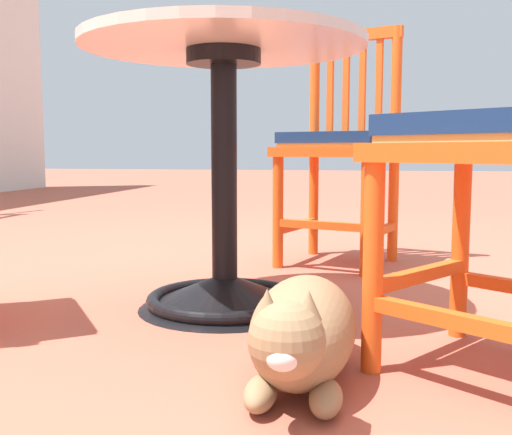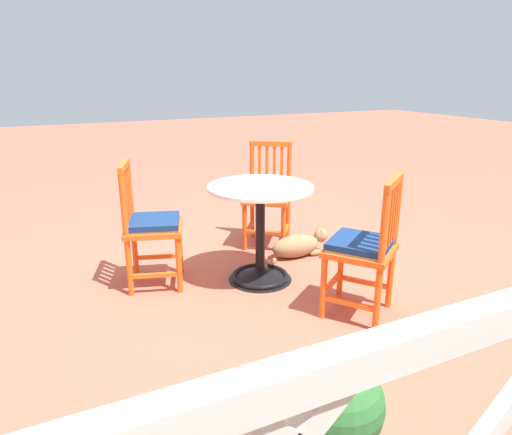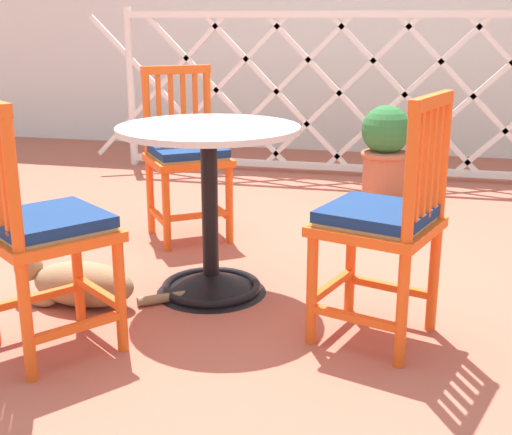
# 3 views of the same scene
# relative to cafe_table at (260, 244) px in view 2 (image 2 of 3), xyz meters

# --- Properties ---
(ground_plane) EXTENTS (24.00, 24.00, 0.00)m
(ground_plane) POSITION_rel_cafe_table_xyz_m (0.09, 0.07, -0.28)
(ground_plane) COLOR #AD5642
(cafe_table) EXTENTS (0.76, 0.76, 0.73)m
(cafe_table) POSITION_rel_cafe_table_xyz_m (0.00, 0.00, 0.00)
(cafe_table) COLOR black
(cafe_table) RESTS_ON ground_plane
(orange_chair_facing_out) EXTENTS (0.50, 0.50, 0.91)m
(orange_chair_facing_out) POSITION_rel_cafe_table_xyz_m (0.74, -0.28, 0.16)
(orange_chair_facing_out) COLOR #EA5619
(orange_chair_facing_out) RESTS_ON ground_plane
(orange_chair_tucked_in) EXTENTS (0.56, 0.56, 0.91)m
(orange_chair_tucked_in) POSITION_rel_cafe_table_xyz_m (-0.36, 0.73, 0.16)
(orange_chair_tucked_in) COLOR #EA5619
(orange_chair_tucked_in) RESTS_ON ground_plane
(orange_chair_by_planter) EXTENTS (0.56, 0.56, 0.91)m
(orange_chair_by_planter) POSITION_rel_cafe_table_xyz_m (-0.39, -0.65, 0.16)
(orange_chair_by_planter) COLOR #EA5619
(orange_chair_by_planter) RESTS_ON ground_plane
(tabby_cat) EXTENTS (0.73, 0.28, 0.23)m
(tabby_cat) POSITION_rel_cafe_table_xyz_m (-0.51, -0.27, -0.19)
(tabby_cat) COLOR #8E704C
(tabby_cat) RESTS_ON ground_plane
(terracotta_planter) EXTENTS (0.32, 0.32, 0.62)m
(terracotta_planter) POSITION_rel_cafe_table_xyz_m (0.62, 1.83, 0.04)
(terracotta_planter) COLOR #B25B3D
(terracotta_planter) RESTS_ON ground_plane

